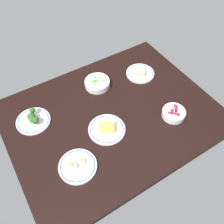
{
  "coord_description": "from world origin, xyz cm",
  "views": [
    {
      "loc": [
        -46.6,
        -74.92,
        117.52
      ],
      "look_at": [
        0.0,
        0.0,
        6.0
      ],
      "focal_mm": 38.71,
      "sensor_mm": 36.0,
      "label": 1
    }
  ],
  "objects_px": {
    "plate_broccoli": "(33,120)",
    "plate_sandwich": "(140,73)",
    "bowl_berries": "(174,113)",
    "plate_cheese": "(107,129)",
    "plate_eggs": "(77,166)",
    "bowl_peas": "(97,83)"
  },
  "relations": [
    {
      "from": "bowl_berries",
      "to": "plate_sandwich",
      "type": "bearing_deg",
      "value": 83.49
    },
    {
      "from": "plate_sandwich",
      "to": "plate_broccoli",
      "type": "bearing_deg",
      "value": -179.91
    },
    {
      "from": "bowl_berries",
      "to": "plate_cheese",
      "type": "distance_m",
      "value": 0.4
    },
    {
      "from": "plate_eggs",
      "to": "bowl_berries",
      "type": "relative_size",
      "value": 1.42
    },
    {
      "from": "plate_cheese",
      "to": "bowl_berries",
      "type": "bearing_deg",
      "value": -17.18
    },
    {
      "from": "bowl_peas",
      "to": "bowl_berries",
      "type": "distance_m",
      "value": 0.52
    },
    {
      "from": "plate_broccoli",
      "to": "plate_eggs",
      "type": "xyz_separation_m",
      "value": [
        0.09,
        -0.39,
        -0.01
      ]
    },
    {
      "from": "plate_broccoli",
      "to": "plate_eggs",
      "type": "height_order",
      "value": "plate_broccoli"
    },
    {
      "from": "plate_broccoli",
      "to": "plate_sandwich",
      "type": "height_order",
      "value": "plate_broccoli"
    },
    {
      "from": "plate_broccoli",
      "to": "bowl_peas",
      "type": "xyz_separation_m",
      "value": [
        0.46,
        0.06,
        0.0
      ]
    },
    {
      "from": "plate_broccoli",
      "to": "plate_eggs",
      "type": "bearing_deg",
      "value": -77.31
    },
    {
      "from": "plate_broccoli",
      "to": "plate_cheese",
      "type": "bearing_deg",
      "value": -39.46
    },
    {
      "from": "bowl_peas",
      "to": "plate_eggs",
      "type": "xyz_separation_m",
      "value": [
        -0.37,
        -0.45,
        -0.01
      ]
    },
    {
      "from": "plate_broccoli",
      "to": "plate_cheese",
      "type": "height_order",
      "value": "plate_broccoli"
    },
    {
      "from": "plate_cheese",
      "to": "bowl_peas",
      "type": "bearing_deg",
      "value": 68.85
    },
    {
      "from": "bowl_peas",
      "to": "plate_sandwich",
      "type": "bearing_deg",
      "value": -11.31
    },
    {
      "from": "plate_broccoli",
      "to": "plate_cheese",
      "type": "distance_m",
      "value": 0.43
    },
    {
      "from": "plate_sandwich",
      "to": "bowl_berries",
      "type": "height_order",
      "value": "bowl_berries"
    },
    {
      "from": "plate_eggs",
      "to": "bowl_berries",
      "type": "height_order",
      "value": "bowl_berries"
    },
    {
      "from": "bowl_peas",
      "to": "plate_eggs",
      "type": "height_order",
      "value": "bowl_peas"
    },
    {
      "from": "plate_eggs",
      "to": "plate_cheese",
      "type": "relative_size",
      "value": 0.93
    },
    {
      "from": "plate_sandwich",
      "to": "bowl_peas",
      "type": "relative_size",
      "value": 1.15
    }
  ]
}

